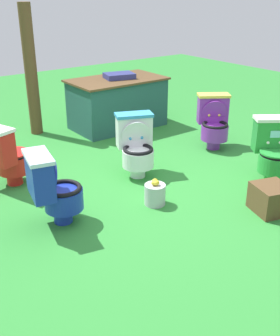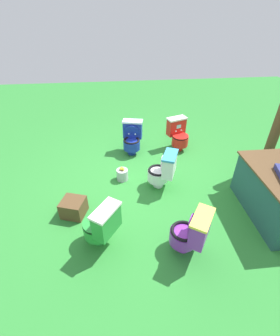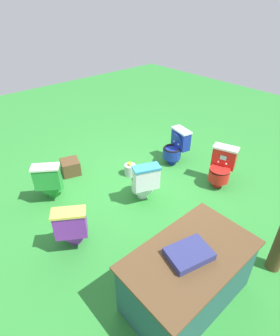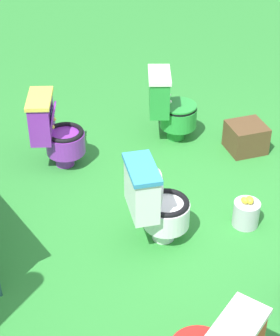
# 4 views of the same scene
# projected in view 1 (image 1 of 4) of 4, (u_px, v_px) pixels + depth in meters

# --- Properties ---
(ground) EXTENTS (14.00, 14.00, 0.00)m
(ground) POSITION_uv_depth(u_px,v_px,m) (138.00, 186.00, 4.75)
(ground) COLOR #2D8433
(toilet_purple) EXTENTS (0.61, 0.63, 0.73)m
(toilet_purple) POSITION_uv_depth(u_px,v_px,m) (214.00, 121.00, 5.77)
(toilet_purple) COLOR purple
(toilet_purple) RESTS_ON ground
(toilet_white) EXTENTS (0.56, 0.61, 0.73)m
(toilet_white) POSITION_uv_depth(u_px,v_px,m) (136.00, 145.00, 4.92)
(toilet_white) COLOR white
(toilet_white) RESTS_ON ground
(toilet_green) EXTENTS (0.61, 0.63, 0.73)m
(toilet_green) POSITION_uv_depth(u_px,v_px,m) (273.00, 150.00, 4.78)
(toilet_green) COLOR green
(toilet_green) RESTS_ON ground
(toilet_red) EXTENTS (0.60, 0.54, 0.73)m
(toilet_red) POSITION_uv_depth(u_px,v_px,m) (6.00, 155.00, 4.62)
(toilet_red) COLOR red
(toilet_red) RESTS_ON ground
(toilet_blue) EXTENTS (0.57, 0.50, 0.73)m
(toilet_blue) POSITION_uv_depth(u_px,v_px,m) (53.00, 188.00, 3.87)
(toilet_blue) COLOR #192D9E
(toilet_blue) RESTS_ON ground
(vendor_table) EXTENTS (1.47, 0.87, 0.85)m
(vendor_table) POSITION_uv_depth(u_px,v_px,m) (117.00, 103.00, 6.59)
(vendor_table) COLOR #23514C
(vendor_table) RESTS_ON ground
(wooden_post) EXTENTS (0.18, 0.18, 1.89)m
(wooden_post) POSITION_uv_depth(u_px,v_px,m) (31.00, 71.00, 6.08)
(wooden_post) COLOR brown
(wooden_post) RESTS_ON ground
(small_crate) EXTENTS (0.43, 0.44, 0.28)m
(small_crate) POSITION_uv_depth(u_px,v_px,m) (271.00, 199.00, 4.18)
(small_crate) COLOR brown
(small_crate) RESTS_ON ground
(lemon_bucket) EXTENTS (0.22, 0.22, 0.28)m
(lemon_bucket) POSITION_uv_depth(u_px,v_px,m) (155.00, 194.00, 4.33)
(lemon_bucket) COLOR #B7B7BF
(lemon_bucket) RESTS_ON ground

